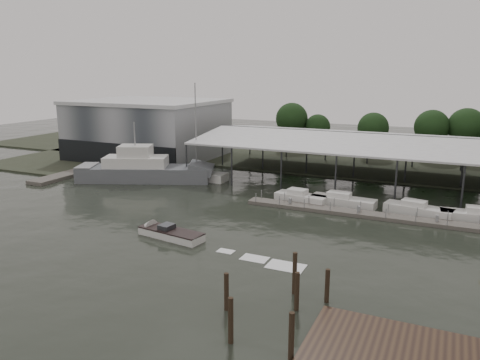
% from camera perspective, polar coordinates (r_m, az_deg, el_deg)
% --- Properties ---
extents(ground, '(200.00, 200.00, 0.00)m').
position_cam_1_polar(ground, '(49.04, -4.39, -5.45)').
color(ground, '#242921').
rests_on(ground, ground).
extents(land_strip_far, '(140.00, 30.00, 0.30)m').
position_cam_1_polar(land_strip_far, '(87.00, 9.15, 2.74)').
color(land_strip_far, '#32392A').
rests_on(land_strip_far, ground).
extents(land_strip_west, '(20.00, 40.00, 0.30)m').
position_cam_1_polar(land_strip_west, '(95.67, -16.75, 3.28)').
color(land_strip_west, '#32392A').
rests_on(land_strip_west, ground).
extents(storage_warehouse, '(24.50, 20.50, 10.50)m').
position_cam_1_polar(storage_warehouse, '(87.46, -11.04, 6.15)').
color(storage_warehouse, '#94989D').
rests_on(storage_warehouse, ground).
extents(covered_boat_shed, '(58.24, 24.00, 6.96)m').
position_cam_1_polar(covered_boat_shed, '(69.42, 19.78, 4.54)').
color(covered_boat_shed, silver).
rests_on(covered_boat_shed, ground).
extents(trawler_dock, '(3.00, 18.00, 0.50)m').
position_cam_1_polar(trawler_dock, '(77.42, -18.95, 1.00)').
color(trawler_dock, '#5F5A53').
rests_on(trawler_dock, ground).
extents(floating_dock, '(28.00, 2.00, 1.40)m').
position_cam_1_polar(floating_dock, '(53.40, 15.32, -4.10)').
color(floating_dock, '#5F5A53').
rests_on(floating_dock, ground).
extents(grey_trawler, '(19.89, 11.91, 8.84)m').
position_cam_1_polar(grey_trawler, '(69.16, -11.51, 1.20)').
color(grey_trawler, slate).
rests_on(grey_trawler, ground).
extents(white_sailboat, '(10.55, 2.88, 14.17)m').
position_cam_1_polar(white_sailboat, '(69.65, -5.78, 0.70)').
color(white_sailboat, silver).
rests_on(white_sailboat, ground).
extents(speedboat_underway, '(18.41, 4.66, 2.00)m').
position_cam_1_polar(speedboat_underway, '(45.94, -8.98, -6.36)').
color(speedboat_underway, silver).
rests_on(speedboat_underway, ground).
extents(moored_cruiser_0, '(6.59, 3.07, 1.70)m').
position_cam_1_polar(moored_cruiser_0, '(57.21, 7.41, -2.15)').
color(moored_cruiser_0, silver).
rests_on(moored_cruiser_0, ground).
extents(moored_cruiser_1, '(7.73, 2.75, 1.70)m').
position_cam_1_polar(moored_cruiser_1, '(56.66, 12.39, -2.50)').
color(moored_cruiser_1, silver).
rests_on(moored_cruiser_1, ground).
extents(moored_cruiser_2, '(7.53, 3.65, 1.70)m').
position_cam_1_polar(moored_cruiser_2, '(55.49, 20.84, -3.41)').
color(moored_cruiser_2, silver).
rests_on(moored_cruiser_2, ground).
extents(mooring_pilings, '(6.15, 8.04, 3.74)m').
position_cam_1_polar(mooring_pilings, '(31.16, 4.71, -14.65)').
color(mooring_pilings, '#34271A').
rests_on(mooring_pilings, ground).
extents(horizon_tree_line, '(69.54, 9.59, 9.49)m').
position_cam_1_polar(horizon_tree_line, '(88.78, 23.99, 5.63)').
color(horizon_tree_line, '#2F2014').
rests_on(horizon_tree_line, ground).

